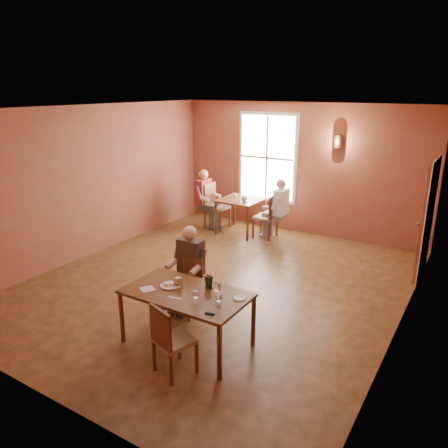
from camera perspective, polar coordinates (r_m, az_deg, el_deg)
The scene contains 30 objects.
ground at distance 7.79m, azimuth -0.78°, elevation -7.77°, with size 6.00×7.00×0.01m, color brown.
wall_back at distance 10.33m, azimuth 9.75°, elevation 7.09°, with size 6.00×0.04×3.00m, color brown.
wall_front at distance 4.86m, azimuth -23.74°, elevation -6.14°, with size 6.00×0.04×3.00m, color brown.
wall_left at distance 9.20m, azimuth -16.85°, elevation 5.32°, with size 0.04×7.00×3.00m, color brown.
wall_right at distance 6.26m, azimuth 23.01°, elevation -0.90°, with size 0.04×7.00×3.00m, color brown.
ceiling at distance 7.05m, azimuth -0.89°, elevation 14.86°, with size 6.00×7.00×0.04m, color white.
window at distance 10.57m, azimuth 5.65°, elevation 8.60°, with size 1.36×0.10×1.96m, color white.
door at distance 8.58m, azimuth 24.84°, elevation 0.48°, with size 0.12×1.04×2.10m, color maroon.
wall_sconce at distance 9.83m, azimuth 14.67°, elevation 10.40°, with size 0.16×0.16×0.28m, color brown.
main_table at distance 5.96m, azimuth -4.86°, elevation -12.14°, with size 1.64×0.92×0.77m, color brown, non-canonical shape.
chair_diner_main at distance 6.67m, azimuth -5.02°, elevation -8.29°, with size 0.38×0.38×0.86m, color #4E2C12, non-canonical shape.
diner_main at distance 6.56m, azimuth -5.22°, elevation -6.74°, with size 0.51×0.51×1.28m, color #442D1F, non-canonical shape.
chair_empty at distance 5.40m, azimuth -6.48°, elevation -14.68°, with size 0.41×0.41×0.92m, color #4C2A14, non-canonical shape.
plate_food at distance 5.96m, azimuth -7.03°, elevation -7.90°, with size 0.27×0.27×0.03m, color silver.
sandwich at distance 5.93m, azimuth -6.03°, elevation -7.60°, with size 0.09×0.08×0.10m, color tan.
goblet_a at distance 5.60m, azimuth -0.89°, elevation -8.61°, with size 0.07×0.07×0.19m, color white, non-canonical shape.
goblet_b at distance 5.36m, azimuth -0.66°, elevation -9.91°, with size 0.07×0.07×0.18m, color white, non-canonical shape.
goblet_c at distance 5.45m, azimuth -3.68°, elevation -9.44°, with size 0.07×0.07×0.18m, color white, non-canonical shape.
menu_stand at distance 5.83m, azimuth -2.01°, elevation -7.58°, with size 0.11×0.05×0.18m, color #1B3422.
knife at distance 5.64m, azimuth -6.45°, elevation -9.57°, with size 0.19×0.02×0.00m, color silver.
napkin at distance 5.92m, azimuth -9.99°, elevation -8.36°, with size 0.17×0.17×0.01m, color white.
side_plate at distance 5.59m, azimuth 2.04°, elevation -9.66°, with size 0.16×0.16×0.01m, color white.
sunglasses at distance 5.24m, azimuth -1.88°, elevation -11.65°, with size 0.12×0.04×0.01m, color black.
second_table at distance 10.31m, azimuth 2.17°, elevation 1.07°, with size 0.92×0.92×0.82m, color brown, non-canonical shape.
chair_diner_white at distance 9.99m, azimuth 5.42°, elevation 1.06°, with size 0.45×0.45×1.02m, color #462616, non-canonical shape.
diner_white at distance 9.93m, azimuth 5.60°, elevation 1.91°, with size 0.53×0.53×1.33m, color white, non-canonical shape.
chair_diner_maroon at distance 10.59m, azimuth -0.88°, elevation 2.33°, with size 0.49×0.49×1.10m, color brown, non-canonical shape.
diner_maroon at distance 10.57m, azimuth -1.02°, elevation 3.09°, with size 0.55×0.55×1.38m, color maroon, non-canonical shape.
cup_a at distance 10.00m, azimuth 2.67°, elevation 3.29°, with size 0.14×0.14×0.11m, color white.
cup_b at distance 10.37m, azimuth 1.41°, elevation 3.79°, with size 0.10×0.10×0.09m, color silver.
Camera 1 is at (3.79, -5.93, 3.33)m, focal length 35.00 mm.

